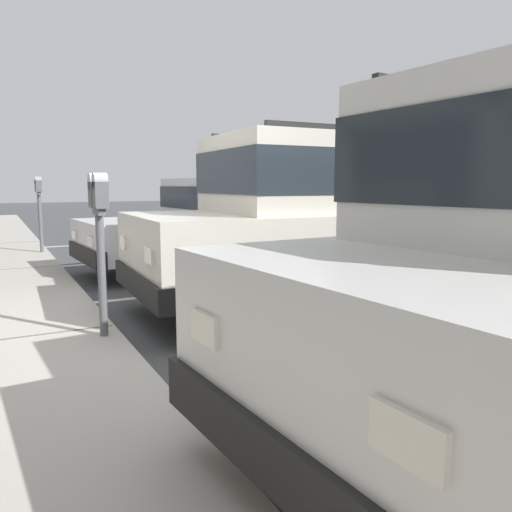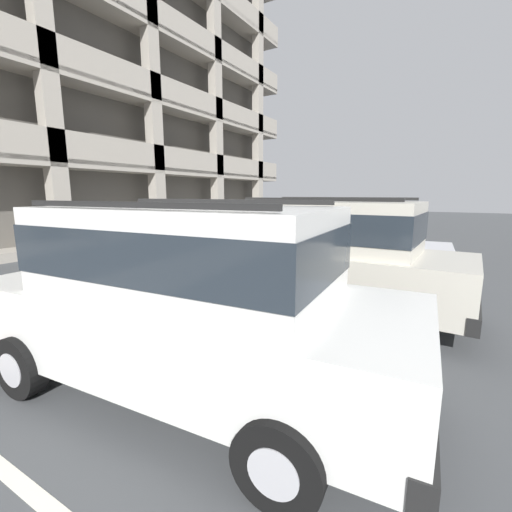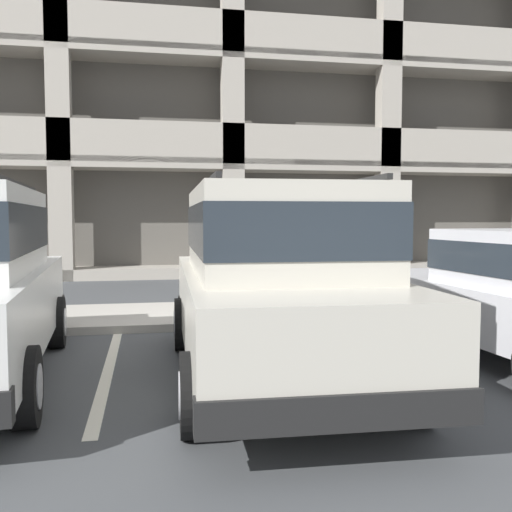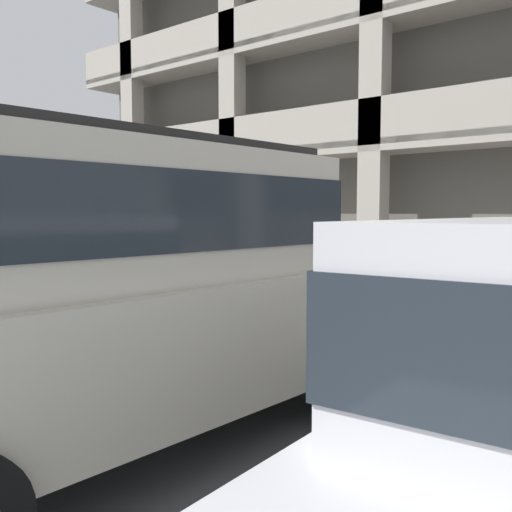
{
  "view_description": "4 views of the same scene",
  "coord_description": "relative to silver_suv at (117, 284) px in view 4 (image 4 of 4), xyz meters",
  "views": [
    {
      "loc": [
        -4.67,
        1.15,
        1.44
      ],
      "look_at": [
        -0.33,
        -1.14,
        0.74
      ],
      "focal_mm": 35.0,
      "sensor_mm": 36.0,
      "label": 1
    },
    {
      "loc": [
        -5.67,
        -4.43,
        2.1
      ],
      "look_at": [
        0.43,
        -0.82,
        0.81
      ],
      "focal_mm": 24.0,
      "sensor_mm": 36.0,
      "label": 2
    },
    {
      "loc": [
        -1.11,
        -8.14,
        1.68
      ],
      "look_at": [
        0.25,
        -0.93,
        1.18
      ],
      "focal_mm": 40.0,
      "sensor_mm": 36.0,
      "label": 3
    },
    {
      "loc": [
        3.29,
        -4.77,
        1.57
      ],
      "look_at": [
        -0.29,
        -0.47,
        1.13
      ],
      "focal_mm": 40.0,
      "sensor_mm": 36.0,
      "label": 4
    }
  ],
  "objects": [
    {
      "name": "parking_stall_lines",
      "position": [
        1.4,
        1.06,
        -1.08
      ],
      "size": [
        12.62,
        4.8,
        0.01
      ],
      "color": "silver",
      "rests_on": "ground_plane"
    },
    {
      "name": "ground_plane",
      "position": [
        -0.16,
        2.46,
        -1.14
      ],
      "size": [
        80.0,
        80.0,
        0.1
      ],
      "color": "#444749"
    },
    {
      "name": "sidewalk",
      "position": [
        -0.16,
        3.76,
        -1.03
      ],
      "size": [
        40.0,
        2.2,
        0.12
      ],
      "color": "#ADA89E",
      "rests_on": "ground_plane"
    },
    {
      "name": "silver_suv",
      "position": [
        0.0,
        0.0,
        0.0
      ],
      "size": [
        2.13,
        4.84,
        2.03
      ],
      "rotation": [
        0.0,
        0.0,
        -0.03
      ],
      "color": "beige",
      "rests_on": "ground_plane"
    },
    {
      "name": "fire_hydrant",
      "position": [
        -5.03,
        3.1,
        -0.62
      ],
      "size": [
        0.3,
        0.3,
        0.7
      ],
      "color": "red",
      "rests_on": "sidewalk"
    },
    {
      "name": "parking_meter_near",
      "position": [
        -0.44,
        2.81,
        0.09
      ],
      "size": [
        0.35,
        0.12,
        1.42
      ],
      "color": "#595B60",
      "rests_on": "sidewalk"
    }
  ]
}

